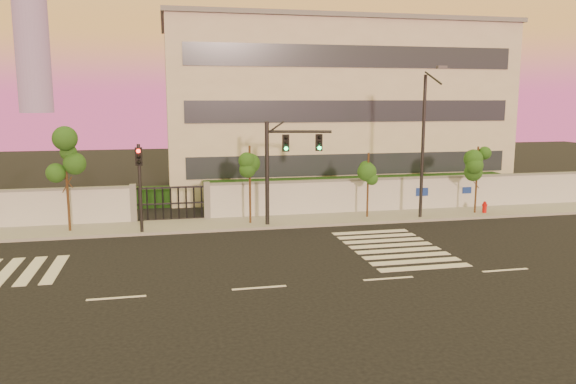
# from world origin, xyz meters

# --- Properties ---
(ground) EXTENTS (120.00, 120.00, 0.00)m
(ground) POSITION_xyz_m (0.00, 0.00, 0.00)
(ground) COLOR black
(ground) RESTS_ON ground
(sidewalk) EXTENTS (60.00, 3.00, 0.15)m
(sidewalk) POSITION_xyz_m (0.00, 10.50, 0.07)
(sidewalk) COLOR gray
(sidewalk) RESTS_ON ground
(perimeter_wall) EXTENTS (60.00, 0.36, 2.20)m
(perimeter_wall) POSITION_xyz_m (0.10, 12.00, 1.07)
(perimeter_wall) COLOR silver
(perimeter_wall) RESTS_ON ground
(hedge_row) EXTENTS (41.00, 4.25, 1.80)m
(hedge_row) POSITION_xyz_m (1.17, 14.74, 0.82)
(hedge_row) COLOR black
(hedge_row) RESTS_ON ground
(institutional_building) EXTENTS (24.40, 12.40, 12.25)m
(institutional_building) POSITION_xyz_m (9.00, 21.99, 6.16)
(institutional_building) COLOR beige
(institutional_building) RESTS_ON ground
(road_markings) EXTENTS (57.00, 7.62, 0.02)m
(road_markings) POSITION_xyz_m (-1.58, 3.76, 0.01)
(road_markings) COLOR silver
(road_markings) RESTS_ON ground
(street_tree_c) EXTENTS (1.54, 1.23, 5.14)m
(street_tree_c) POSITION_xyz_m (-8.07, 10.36, 3.78)
(street_tree_c) COLOR #382314
(street_tree_c) RESTS_ON ground
(street_tree_d) EXTENTS (1.44, 1.14, 4.34)m
(street_tree_d) POSITION_xyz_m (1.21, 10.21, 3.20)
(street_tree_d) COLOR #382314
(street_tree_d) RESTS_ON ground
(street_tree_e) EXTENTS (1.33, 1.06, 3.81)m
(street_tree_e) POSITION_xyz_m (7.97, 10.37, 2.80)
(street_tree_e) COLOR #382314
(street_tree_e) RESTS_ON ground
(street_tree_f) EXTENTS (1.38, 1.10, 4.06)m
(street_tree_f) POSITION_xyz_m (14.62, 10.14, 2.99)
(street_tree_f) COLOR #382314
(street_tree_f) RESTS_ON ground
(traffic_signal_main) EXTENTS (3.53, 0.98, 5.63)m
(traffic_signal_main) POSITION_xyz_m (2.74, 9.64, 3.56)
(traffic_signal_main) COLOR black
(traffic_signal_main) RESTS_ON ground
(traffic_signal_secondary) EXTENTS (0.36, 0.34, 4.59)m
(traffic_signal_secondary) POSITION_xyz_m (-4.48, 9.26, 2.92)
(traffic_signal_secondary) COLOR black
(traffic_signal_secondary) RESTS_ON ground
(streetlight_east) EXTENTS (0.51, 2.04, 8.48)m
(streetlight_east) POSITION_xyz_m (10.89, 9.50, 4.58)
(streetlight_east) COLOR black
(streetlight_east) RESTS_ON ground
(fire_hydrant) EXTENTS (0.33, 0.31, 0.82)m
(fire_hydrant) POSITION_xyz_m (15.14, 9.99, 0.41)
(fire_hydrant) COLOR #B30E0B
(fire_hydrant) RESTS_ON ground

